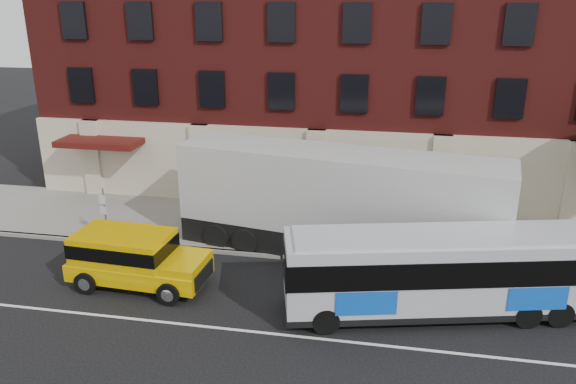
% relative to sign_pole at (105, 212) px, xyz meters
% --- Properties ---
extents(ground, '(120.00, 120.00, 0.00)m').
position_rel_sign_pole_xyz_m(ground, '(8.50, -6.15, -1.45)').
color(ground, black).
rests_on(ground, ground).
extents(sidewalk, '(60.00, 6.00, 0.15)m').
position_rel_sign_pole_xyz_m(sidewalk, '(8.50, 2.85, -1.38)').
color(sidewalk, gray).
rests_on(sidewalk, ground).
extents(kerb, '(60.00, 0.25, 0.15)m').
position_rel_sign_pole_xyz_m(kerb, '(8.50, -0.15, -1.38)').
color(kerb, gray).
rests_on(kerb, ground).
extents(lane_line, '(60.00, 0.12, 0.01)m').
position_rel_sign_pole_xyz_m(lane_line, '(8.50, -5.65, -1.45)').
color(lane_line, silver).
rests_on(lane_line, ground).
extents(building, '(30.00, 12.10, 15.00)m').
position_rel_sign_pole_xyz_m(building, '(8.49, 10.77, 6.13)').
color(building, maroon).
rests_on(building, sidewalk).
extents(sign_pole, '(0.30, 0.20, 2.50)m').
position_rel_sign_pole_xyz_m(sign_pole, '(0.00, 0.00, 0.00)').
color(sign_pole, slate).
rests_on(sign_pole, ground).
extents(city_bus, '(11.15, 4.82, 2.99)m').
position_rel_sign_pole_xyz_m(city_bus, '(14.18, -3.31, 0.20)').
color(city_bus, '#B9BCC4').
rests_on(city_bus, ground).
extents(yellow_suv, '(5.49, 2.62, 2.07)m').
position_rel_sign_pole_xyz_m(yellow_suv, '(2.85, -3.36, -0.26)').
color(yellow_suv, '#ECB600').
rests_on(yellow_suv, ground).
extents(shipping_container, '(13.70, 5.02, 4.48)m').
position_rel_sign_pole_xyz_m(shipping_container, '(10.14, 0.69, 0.76)').
color(shipping_container, black).
rests_on(shipping_container, ground).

